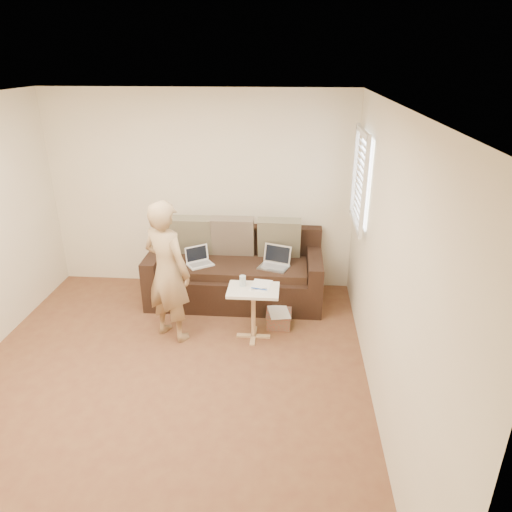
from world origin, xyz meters
name	(u,v)px	position (x,y,z in m)	size (l,w,h in m)	color
floor	(163,383)	(0.00, 0.00, 0.00)	(4.50, 4.50, 0.00)	brown
ceiling	(136,105)	(0.00, 0.00, 2.60)	(4.50, 4.50, 0.00)	white
wall_back	(200,192)	(0.00, 2.25, 1.30)	(4.00, 4.00, 0.00)	beige
wall_front	(0,478)	(0.00, -2.25, 1.30)	(4.00, 4.00, 0.00)	beige
wall_right	(386,270)	(2.00, 0.00, 1.30)	(4.50, 4.50, 0.00)	beige
window_blinds	(361,179)	(1.95, 1.50, 1.70)	(0.12, 0.88, 1.08)	white
sofa	(235,269)	(0.50, 1.77, 0.42)	(2.20, 0.95, 0.85)	black
pillow_left	(191,235)	(-0.10, 1.98, 0.79)	(0.55, 0.14, 0.55)	#625A48
pillow_mid	(233,236)	(0.45, 1.99, 0.79)	(0.55, 0.14, 0.55)	brown
pillow_right	(279,238)	(1.05, 1.98, 0.79)	(0.55, 0.14, 0.55)	#625A48
laptop_silver	(274,268)	(1.00, 1.65, 0.52)	(0.36, 0.26, 0.24)	#B7BABC
laptop_white	(200,265)	(0.08, 1.65, 0.52)	(0.31, 0.22, 0.22)	white
person	(167,272)	(-0.12, 0.85, 0.80)	(0.59, 0.40, 1.61)	#9E8756
side_table	(253,313)	(0.81, 0.88, 0.31)	(0.56, 0.39, 0.61)	silver
drinking_glass	(243,281)	(0.69, 0.94, 0.67)	(0.07, 0.07, 0.12)	silver
scissors	(259,289)	(0.88, 0.87, 0.62)	(0.18, 0.10, 0.02)	silver
paper_on_table	(261,285)	(0.89, 0.96, 0.62)	(0.21, 0.30, 0.00)	white
striped_box	(279,319)	(1.09, 1.15, 0.09)	(0.29, 0.29, 0.19)	red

